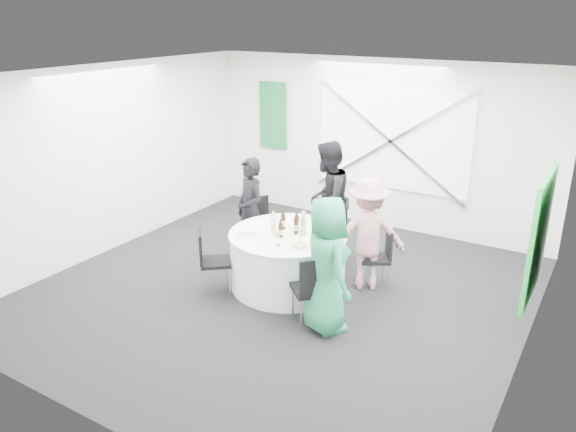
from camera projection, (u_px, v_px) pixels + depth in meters
The scene contains 45 objects.
floor at pixel (280, 291), 7.43m from camera, with size 6.00×6.00×0.00m, color black.
ceiling at pixel (279, 75), 6.47m from camera, with size 6.00×6.00×0.00m, color silver.
wall_back at pixel (375, 144), 9.35m from camera, with size 6.00×6.00×0.00m, color white.
wall_front at pixel (83, 286), 4.54m from camera, with size 6.00×6.00×0.00m, color white.
wall_left at pixel (111, 159), 8.41m from camera, with size 6.00×6.00×0.00m, color white.
wall_right at pixel (539, 239), 5.48m from camera, with size 6.00×6.00×0.00m, color white.
window_panel at pixel (392, 141), 9.14m from camera, with size 2.60×0.03×1.60m, color silver.
window_brace_a at pixel (391, 141), 9.11m from camera, with size 0.05×0.05×3.16m, color silver.
window_brace_b at pixel (391, 141), 9.11m from camera, with size 0.05×0.05×3.16m, color silver.
green_banner at pixel (273, 116), 10.19m from camera, with size 0.55×0.04×1.20m, color #156939.
green_sign at pixel (539, 237), 6.06m from camera, with size 0.05×1.20×1.40m, color green.
banquet_table at pixel (288, 260), 7.46m from camera, with size 1.56×1.56×0.76m.
chair_back at pixel (330, 223), 8.27m from camera, with size 0.44×0.45×0.94m.
chair_back_left at pixel (259, 223), 8.34m from camera, with size 0.57×0.57×0.90m.
chair_back_right at pixel (381, 253), 7.42m from camera, with size 0.52×0.52×0.83m.
chair_front_right at pixel (313, 286), 6.44m from camera, with size 0.58×0.58×0.90m.
chair_front_left at pixel (209, 257), 7.27m from camera, with size 0.55×0.55×0.85m.
person_man_back_left at pixel (250, 210), 8.14m from camera, with size 0.56×0.37×1.55m, color black.
person_man_back at pixel (327, 200), 8.27m from camera, with size 0.85×0.47×1.75m, color black.
person_woman_pink at pixel (368, 234), 7.30m from camera, with size 0.98×0.46×1.52m, color #C88189.
person_woman_green at pixel (326, 265), 6.31m from camera, with size 0.78×0.51×1.61m, color #268C5D.
plate_back at pixel (302, 219), 7.79m from camera, with size 0.26×0.26×0.01m.
plate_back_left at pixel (276, 219), 7.80m from camera, with size 0.28×0.28×0.01m.
plate_back_right at pixel (329, 234), 7.27m from camera, with size 0.28×0.28×0.04m.
plate_front_right at pixel (300, 246), 6.89m from camera, with size 0.26×0.26×0.04m.
plate_front_left at pixel (251, 236), 7.22m from camera, with size 0.24×0.24×0.01m.
napkin at pixel (246, 232), 7.27m from camera, with size 0.19×0.12×0.05m, color white.
beer_bottle_a at pixel (283, 222), 7.44m from camera, with size 0.06×0.06×0.27m.
beer_bottle_b at pixel (297, 223), 7.41m from camera, with size 0.06×0.06×0.25m.
beer_bottle_c at pixel (296, 226), 7.28m from camera, with size 0.06×0.06×0.27m.
beer_bottle_d at pixel (280, 230), 7.17m from camera, with size 0.06×0.06×0.25m.
green_water_bottle at pixel (303, 227), 7.24m from camera, with size 0.08×0.08×0.29m.
clear_water_bottle at pixel (274, 225), 7.28m from camera, with size 0.08×0.08×0.31m.
wine_glass_a at pixel (314, 221), 7.41m from camera, with size 0.07×0.07×0.17m.
wine_glass_b at pixel (301, 233), 7.00m from camera, with size 0.07×0.07×0.17m.
wine_glass_c at pixel (304, 215), 7.63m from camera, with size 0.07×0.07×0.17m.
wine_glass_d at pixel (317, 225), 7.28m from camera, with size 0.07×0.07×0.17m.
wine_glass_e at pixel (314, 232), 7.03m from camera, with size 0.07×0.07×0.17m.
wine_glass_f at pixel (278, 236), 6.92m from camera, with size 0.07×0.07×0.17m.
fork_a at pixel (330, 240), 7.11m from camera, with size 0.01×0.15×0.01m, color silver.
knife_a at pixel (329, 228), 7.49m from camera, with size 0.01×0.15×0.01m, color silver.
fork_b at pixel (287, 251), 6.79m from camera, with size 0.01×0.15×0.01m, color silver.
knife_b at pixel (313, 248), 6.87m from camera, with size 0.01×0.15×0.01m, color silver.
fork_c at pixel (317, 222), 7.72m from camera, with size 0.01×0.15×0.01m, color silver.
knife_c at pixel (296, 218), 7.86m from camera, with size 0.01×0.15×0.01m, color silver.
Camera 1 is at (3.54, -5.61, 3.50)m, focal length 35.00 mm.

